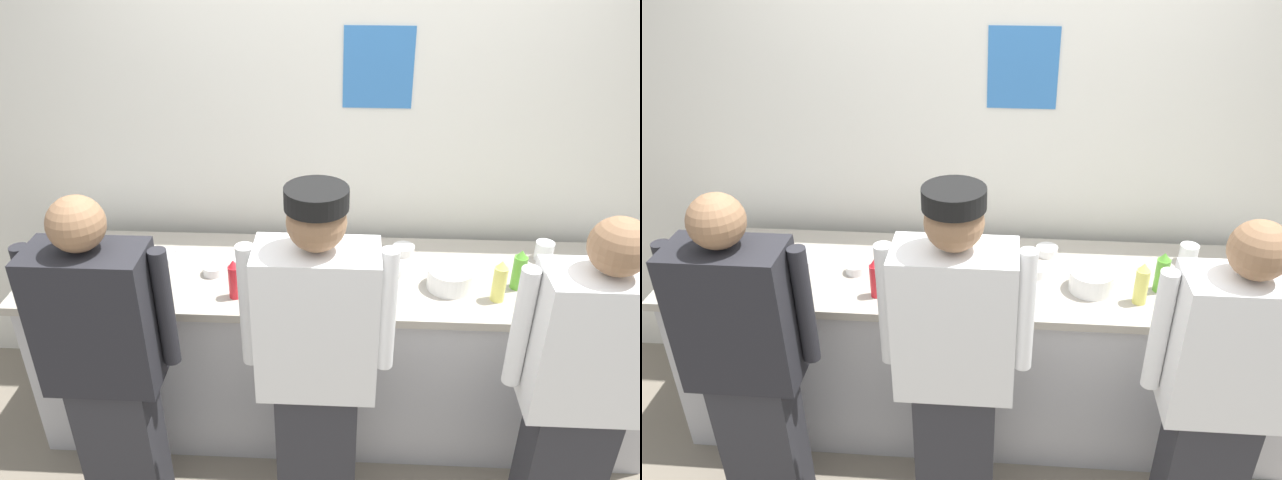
{
  "view_description": "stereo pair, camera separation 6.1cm",
  "coord_description": "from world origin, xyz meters",
  "views": [
    {
      "loc": [
        0.02,
        -2.12,
        2.5
      ],
      "look_at": [
        -0.11,
        0.35,
        1.1
      ],
      "focal_mm": 34.89,
      "sensor_mm": 36.0,
      "label": 1
    },
    {
      "loc": [
        0.08,
        -2.11,
        2.5
      ],
      "look_at": [
        -0.11,
        0.35,
        1.1
      ],
      "focal_mm": 34.89,
      "sensor_mm": 36.0,
      "label": 2
    }
  ],
  "objects": [
    {
      "name": "plate_stack_front",
      "position": [
        0.49,
        0.29,
        0.95
      ],
      "size": [
        0.2,
        0.2,
        0.1
      ],
      "color": "white",
      "rests_on": "prep_counter"
    },
    {
      "name": "deli_cup",
      "position": [
        0.98,
        0.57,
        0.95
      ],
      "size": [
        0.09,
        0.09,
        0.09
      ],
      "primitive_type": "cylinder",
      "color": "white",
      "rests_on": "prep_counter"
    },
    {
      "name": "ramekin_yellow_sauce",
      "position": [
        0.24,
        0.38,
        0.93
      ],
      "size": [
        0.09,
        0.09,
        0.05
      ],
      "color": "white",
      "rests_on": "prep_counter"
    },
    {
      "name": "squeeze_bottle_secondary",
      "position": [
        -0.48,
        0.16,
        1.0
      ],
      "size": [
        0.05,
        0.05,
        0.19
      ],
      "color": "red",
      "rests_on": "prep_counter"
    },
    {
      "name": "plate_stack_rear",
      "position": [
        -0.44,
        0.4,
        0.93
      ],
      "size": [
        0.2,
        0.2,
        0.05
      ],
      "color": "white",
      "rests_on": "prep_counter"
    },
    {
      "name": "ground_plane",
      "position": [
        0.0,
        0.0,
        0.0
      ],
      "size": [
        9.0,
        9.0,
        0.0
      ],
      "primitive_type": "plane",
      "color": "slate"
    },
    {
      "name": "ramekin_red_sauce",
      "position": [
        1.11,
        0.34,
        0.93
      ],
      "size": [
        0.08,
        0.08,
        0.05
      ],
      "color": "white",
      "rests_on": "prep_counter"
    },
    {
      "name": "wall_back",
      "position": [
        0.0,
        0.87,
        1.33
      ],
      "size": [
        4.73,
        0.11,
        2.66
      ],
      "color": "silver",
      "rests_on": "ground"
    },
    {
      "name": "sheet_tray",
      "position": [
        -1.09,
        0.39,
        0.92
      ],
      "size": [
        0.49,
        0.35,
        0.02
      ],
      "primitive_type": "cube",
      "rotation": [
        0.0,
        0.0,
        -0.07
      ],
      "color": "#B7BABF",
      "rests_on": "prep_counter"
    },
    {
      "name": "chef_far_right",
      "position": [
        0.92,
        -0.29,
        0.83
      ],
      "size": [
        0.58,
        0.24,
        1.57
      ],
      "color": "#2D2D33",
      "rests_on": "ground"
    },
    {
      "name": "chef_center",
      "position": [
        -0.09,
        -0.24,
        0.87
      ],
      "size": [
        0.6,
        0.24,
        1.64
      ],
      "color": "#2D2D33",
      "rests_on": "ground"
    },
    {
      "name": "squeeze_bottle_spare",
      "position": [
        0.8,
        0.3,
        1.0
      ],
      "size": [
        0.06,
        0.06,
        0.2
      ],
      "color": "#56A333",
      "rests_on": "prep_counter"
    },
    {
      "name": "prep_counter",
      "position": [
        0.0,
        0.38,
        0.45
      ],
      "size": [
        3.02,
        0.72,
        0.91
      ],
      "color": "#B2B2B7",
      "rests_on": "ground"
    },
    {
      "name": "squeeze_bottle_primary",
      "position": [
        0.69,
        0.2,
        1.0
      ],
      "size": [
        0.06,
        0.06,
        0.2
      ],
      "color": "#E5E066",
      "rests_on": "prep_counter"
    },
    {
      "name": "ramekin_orange_sauce",
      "position": [
        -0.62,
        0.35,
        0.93
      ],
      "size": [
        0.1,
        0.1,
        0.04
      ],
      "color": "white",
      "rests_on": "prep_counter"
    },
    {
      "name": "ramekin_green_sauce",
      "position": [
        0.3,
        0.59,
        0.93
      ],
      "size": [
        0.11,
        0.11,
        0.04
      ],
      "color": "white",
      "rests_on": "prep_counter"
    },
    {
      "name": "chef_near_left",
      "position": [
        -0.93,
        -0.24,
        0.84
      ],
      "size": [
        0.59,
        0.24,
        1.58
      ],
      "color": "#2D2D33",
      "rests_on": "ground"
    },
    {
      "name": "mixing_bowl_steel",
      "position": [
        -0.11,
        0.34,
        0.96
      ],
      "size": [
        0.34,
        0.34,
        0.11
      ],
      "primitive_type": "cylinder",
      "color": "#B7BABF",
      "rests_on": "prep_counter"
    }
  ]
}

